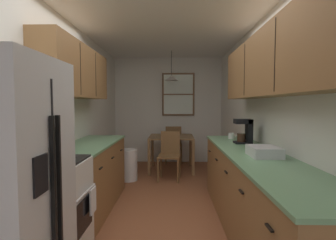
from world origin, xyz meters
The scene contains 24 objects.
ground_plane centered at (0.00, 1.00, 0.00)m, with size 12.00×12.00×0.00m, color brown.
wall_left centered at (-1.35, 1.00, 1.27)m, with size 0.10×9.00×2.55m, color white.
wall_right centered at (1.35, 1.00, 1.27)m, with size 0.10×9.00×2.55m, color white.
wall_back centered at (0.00, 3.65, 1.27)m, with size 4.40×0.10×2.55m, color white.
ceiling_slab centered at (0.00, 1.00, 2.59)m, with size 4.40×9.00×0.08m, color white.
refrigerator centered at (-0.96, -1.20, 0.85)m, with size 0.71×0.73×1.71m.
stove_range centered at (-0.99, -0.50, 0.47)m, with size 0.66×0.61×1.10m.
microwave_over_range centered at (-1.11, -0.50, 1.65)m, with size 0.39×0.62×0.33m.
counter_left centered at (-1.00, 0.69, 0.45)m, with size 0.64×1.77×0.90m.
upper_cabinets_left centered at (-1.14, 0.64, 1.84)m, with size 0.33×1.85×0.67m.
counter_right centered at (1.00, -0.03, 0.45)m, with size 0.64×3.14×0.90m.
upper_cabinets_right centered at (1.14, -0.08, 1.83)m, with size 0.33×2.82×0.67m.
dining_table centered at (0.09, 2.77, 0.63)m, with size 0.93×0.90×0.74m.
dining_chair_near centered at (0.06, 2.11, 0.50)m, with size 0.44×0.44×0.90m.
dining_chair_far centered at (0.13, 3.43, 0.50)m, with size 0.40×0.40×0.90m.
pendant_light centered at (0.09, 2.77, 1.98)m, with size 0.29×0.29×0.63m.
back_window centered at (0.25, 3.58, 1.66)m, with size 0.78×0.05×1.03m.
trash_bin centered at (-0.70, 2.01, 0.29)m, with size 0.31×0.31×0.58m, color white.
storage_canister centered at (-1.00, 0.00, 1.00)m, with size 0.12×0.12×0.21m.
dish_towel centered at (-0.64, -0.35, 0.50)m, with size 0.02×0.16×0.24m, color white.
coffee_maker centered at (1.08, 0.68, 1.07)m, with size 0.22×0.18×0.32m.
mug_by_coffeemaker centered at (1.00, 1.15, 0.94)m, with size 0.12×0.08×0.09m.
dish_rack centered at (1.03, -0.19, 0.95)m, with size 0.28×0.34×0.10m, color silver.
table_serving_bowl centered at (0.06, 2.72, 0.77)m, with size 0.19×0.19×0.06m, color #4C7299.
Camera 1 is at (0.13, -2.77, 1.42)m, focal length 27.80 mm.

